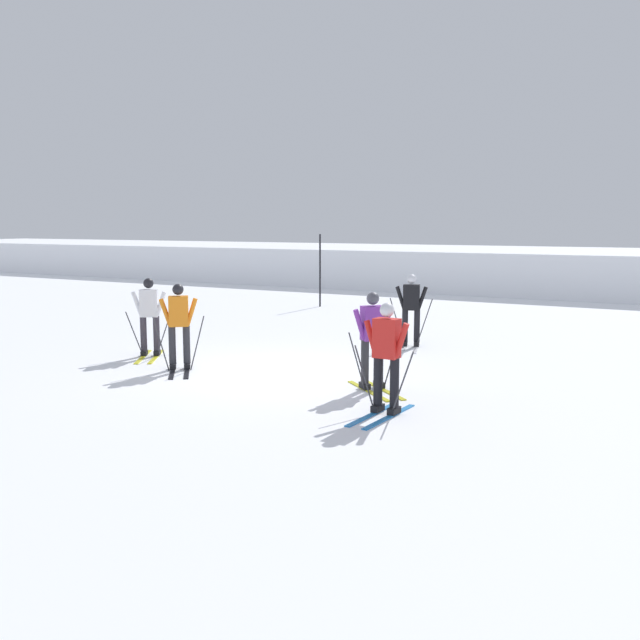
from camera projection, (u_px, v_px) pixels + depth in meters
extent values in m
plane|color=white|center=(279.00, 373.00, 13.81)|extent=(120.00, 120.00, 0.00)
cube|color=white|center=(530.00, 269.00, 31.74)|extent=(80.00, 9.76, 1.72)
cube|color=gold|center=(383.00, 390.00, 12.36)|extent=(1.29, 1.09, 0.02)
cube|color=gold|center=(368.00, 391.00, 12.26)|extent=(1.29, 1.09, 0.02)
cube|color=black|center=(379.00, 384.00, 12.49)|extent=(0.28, 0.26, 0.10)
cube|color=black|center=(365.00, 386.00, 12.39)|extent=(0.28, 0.26, 0.10)
cylinder|color=#2D2D33|center=(379.00, 358.00, 12.43)|extent=(0.14, 0.14, 0.85)
cylinder|color=#2D2D33|center=(365.00, 359.00, 12.33)|extent=(0.14, 0.14, 0.85)
cube|color=purple|center=(373.00, 323.00, 12.29)|extent=(0.43, 0.45, 0.60)
cylinder|color=purple|center=(386.00, 323.00, 12.36)|extent=(0.23, 0.25, 0.55)
cylinder|color=purple|center=(360.00, 325.00, 12.19)|extent=(0.23, 0.25, 0.55)
sphere|color=#4C4C56|center=(373.00, 298.00, 12.23)|extent=(0.22, 0.22, 0.22)
cylinder|color=#38383D|center=(392.00, 359.00, 12.41)|extent=(0.23, 0.27, 1.05)
cylinder|color=#38383D|center=(357.00, 362.00, 12.17)|extent=(0.23, 0.27, 1.05)
cube|color=#237AC6|center=(390.00, 417.00, 10.63)|extent=(0.17, 1.60, 0.02)
cube|color=#237AC6|center=(373.00, 414.00, 10.78)|extent=(0.17, 1.60, 0.02)
cube|color=black|center=(394.00, 410.00, 10.75)|extent=(0.13, 0.27, 0.10)
cube|color=black|center=(378.00, 408.00, 10.89)|extent=(0.13, 0.27, 0.10)
cylinder|color=black|center=(394.00, 380.00, 10.68)|extent=(0.14, 0.14, 0.85)
cylinder|color=black|center=(378.00, 378.00, 10.83)|extent=(0.14, 0.14, 0.85)
cube|color=red|center=(387.00, 338.00, 10.67)|extent=(0.39, 0.26, 0.60)
cylinder|color=red|center=(401.00, 341.00, 10.52)|extent=(0.26, 0.10, 0.55)
cylinder|color=red|center=(371.00, 338.00, 10.79)|extent=(0.26, 0.10, 0.55)
sphere|color=silver|center=(387.00, 310.00, 10.61)|extent=(0.22, 0.22, 0.22)
cylinder|color=#38383D|center=(402.00, 384.00, 10.51)|extent=(0.38, 0.04, 1.04)
cylinder|color=#38383D|center=(365.00, 380.00, 10.84)|extent=(0.38, 0.04, 1.04)
cube|color=#232328|center=(393.00, 335.00, 10.84)|extent=(0.29, 0.19, 0.40)
cube|color=silver|center=(416.00, 347.00, 16.57)|extent=(0.60, 1.54, 0.02)
cube|color=silver|center=(404.00, 347.00, 16.62)|extent=(0.60, 1.54, 0.02)
cube|color=black|center=(417.00, 344.00, 16.71)|extent=(0.20, 0.28, 0.10)
cube|color=black|center=(405.00, 343.00, 16.76)|extent=(0.20, 0.28, 0.10)
cylinder|color=black|center=(417.00, 324.00, 16.64)|extent=(0.14, 0.14, 0.85)
cylinder|color=black|center=(405.00, 324.00, 16.69)|extent=(0.14, 0.14, 0.85)
cube|color=black|center=(411.00, 297.00, 16.58)|extent=(0.44, 0.35, 0.60)
cylinder|color=black|center=(422.00, 298.00, 16.52)|extent=(0.27, 0.17, 0.55)
cylinder|color=black|center=(401.00, 298.00, 16.61)|extent=(0.27, 0.17, 0.55)
sphere|color=silver|center=(412.00, 279.00, 16.52)|extent=(0.22, 0.22, 0.22)
cylinder|color=#38383D|center=(424.00, 323.00, 16.51)|extent=(0.37, 0.15, 1.16)
cylinder|color=#38383D|center=(397.00, 323.00, 16.62)|extent=(0.37, 0.15, 1.16)
cube|color=black|center=(187.00, 370.00, 13.99)|extent=(1.06, 1.31, 0.02)
cube|color=black|center=(173.00, 371.00, 13.95)|extent=(1.06, 1.31, 0.02)
cube|color=black|center=(187.00, 366.00, 14.13)|extent=(0.26, 0.28, 0.10)
cube|color=black|center=(173.00, 366.00, 14.08)|extent=(0.26, 0.28, 0.10)
cylinder|color=#2D2D33|center=(187.00, 342.00, 14.06)|extent=(0.14, 0.14, 0.85)
cylinder|color=#2D2D33|center=(172.00, 343.00, 14.02)|extent=(0.14, 0.14, 0.85)
cube|color=orange|center=(179.00, 311.00, 13.96)|extent=(0.45, 0.42, 0.60)
cylinder|color=orange|center=(191.00, 312.00, 13.98)|extent=(0.26, 0.23, 0.55)
cylinder|color=orange|center=(166.00, 312.00, 13.90)|extent=(0.26, 0.23, 0.55)
sphere|color=black|center=(178.00, 289.00, 13.90)|extent=(0.22, 0.22, 0.22)
cylinder|color=#38383D|center=(197.00, 343.00, 14.00)|extent=(0.25, 0.21, 1.08)
cylinder|color=#38383D|center=(161.00, 344.00, 13.89)|extent=(0.25, 0.21, 1.08)
cube|color=gold|center=(156.00, 357.00, 15.41)|extent=(0.94, 1.40, 0.02)
cube|color=gold|center=(143.00, 357.00, 15.39)|extent=(0.94, 1.40, 0.02)
cube|color=black|center=(157.00, 353.00, 15.55)|extent=(0.24, 0.28, 0.10)
cube|color=black|center=(144.00, 353.00, 15.53)|extent=(0.24, 0.28, 0.10)
cylinder|color=#38333D|center=(156.00, 331.00, 15.48)|extent=(0.14, 0.14, 0.85)
cylinder|color=#38333D|center=(144.00, 331.00, 15.47)|extent=(0.14, 0.14, 0.85)
cube|color=white|center=(149.00, 303.00, 15.39)|extent=(0.45, 0.41, 0.60)
cylinder|color=white|center=(161.00, 304.00, 15.39)|extent=(0.26, 0.21, 0.55)
cylinder|color=white|center=(137.00, 304.00, 15.36)|extent=(0.26, 0.21, 0.55)
sphere|color=black|center=(148.00, 283.00, 15.33)|extent=(0.22, 0.22, 0.22)
cylinder|color=#38383D|center=(164.00, 334.00, 15.40)|extent=(0.33, 0.22, 1.00)
cylinder|color=#38383D|center=(135.00, 334.00, 15.37)|extent=(0.33, 0.22, 1.00)
cylinder|color=black|center=(320.00, 271.00, 24.65)|extent=(0.06, 0.06, 2.52)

